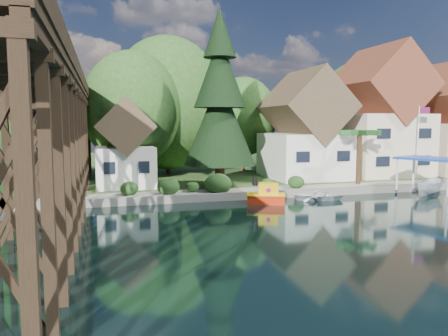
{
  "coord_description": "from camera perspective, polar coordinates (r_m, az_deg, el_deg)",
  "views": [
    {
      "loc": [
        -12.9,
        -24.68,
        6.16
      ],
      "look_at": [
        -4.34,
        6.0,
        2.81
      ],
      "focal_mm": 35.0,
      "sensor_mm": 36.0,
      "label": 1
    }
  ],
  "objects": [
    {
      "name": "shrubs",
      "position": [
        35.28,
        -1.83,
        -2.03
      ],
      "size": [
        15.76,
        2.47,
        1.7
      ],
      "color": "#1D3E16",
      "rests_on": "bank"
    },
    {
      "name": "bank",
      "position": [
        60.37,
        -3.18,
        0.38
      ],
      "size": [
        140.0,
        52.0,
        0.5
      ],
      "primitive_type": "cube",
      "color": "#2D5120",
      "rests_on": "ground"
    },
    {
      "name": "conifer",
      "position": [
        38.52,
        -0.55,
        8.7
      ],
      "size": [
        6.3,
        6.3,
        15.51
      ],
      "color": "#382314",
      "rests_on": "bank"
    },
    {
      "name": "palm_tree",
      "position": [
        41.4,
        17.29,
        4.23
      ],
      "size": [
        4.61,
        4.61,
        5.24
      ],
      "color": "#382314",
      "rests_on": "bank"
    },
    {
      "name": "ground",
      "position": [
        28.52,
        11.79,
        -6.6
      ],
      "size": [
        140.0,
        140.0,
        0.0
      ],
      "primitive_type": "plane",
      "color": "black",
      "rests_on": "ground"
    },
    {
      "name": "house_center",
      "position": [
        50.31,
        19.58,
        5.95
      ],
      "size": [
        8.65,
        9.18,
        13.89
      ],
      "color": "beige",
      "rests_on": "bank"
    },
    {
      "name": "tugboat",
      "position": [
        33.29,
        5.56,
        -3.6
      ],
      "size": [
        3.24,
        2.47,
        2.08
      ],
      "color": "red",
      "rests_on": "ground"
    },
    {
      "name": "boat_canopy",
      "position": [
        40.89,
        25.26,
        -1.3
      ],
      "size": [
        5.09,
        5.9,
        3.19
      ],
      "color": "silver",
      "rests_on": "ground"
    },
    {
      "name": "seawall",
      "position": [
        37.25,
        11.62,
        -3.15
      ],
      "size": [
        60.0,
        0.4,
        0.62
      ],
      "primitive_type": "cube",
      "color": "slate",
      "rests_on": "ground"
    },
    {
      "name": "flagpole",
      "position": [
        45.88,
        24.18,
        3.91
      ],
      "size": [
        1.12,
        0.2,
        7.18
      ],
      "color": "white",
      "rests_on": "bank"
    },
    {
      "name": "promenade",
      "position": [
        39.29,
        13.36,
        -2.4
      ],
      "size": [
        50.0,
        2.6,
        0.06
      ],
      "primitive_type": "cube",
      "color": "gray",
      "rests_on": "bank"
    },
    {
      "name": "shed",
      "position": [
        39.29,
        -12.81,
        2.45
      ],
      "size": [
        5.09,
        5.4,
        7.85
      ],
      "color": "white",
      "rests_on": "bank"
    },
    {
      "name": "house_left",
      "position": [
        45.3,
        10.5,
        4.61
      ],
      "size": [
        7.64,
        8.64,
        11.02
      ],
      "color": "white",
      "rests_on": "bank"
    },
    {
      "name": "trestle_bridge",
      "position": [
        30.02,
        -21.57,
        4.04
      ],
      "size": [
        4.12,
        44.18,
        9.3
      ],
      "color": "black",
      "rests_on": "ground"
    },
    {
      "name": "boat_white_a",
      "position": [
        35.63,
        12.3,
        -3.42
      ],
      "size": [
        4.67,
        4.0,
        0.82
      ],
      "primitive_type": "imported",
      "rotation": [
        0.0,
        0.0,
        1.22
      ],
      "color": "white",
      "rests_on": "ground"
    },
    {
      "name": "bg_trees",
      "position": [
        48.0,
        1.25,
        7.35
      ],
      "size": [
        49.9,
        13.3,
        10.57
      ],
      "color": "#382314",
      "rests_on": "bank"
    }
  ]
}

